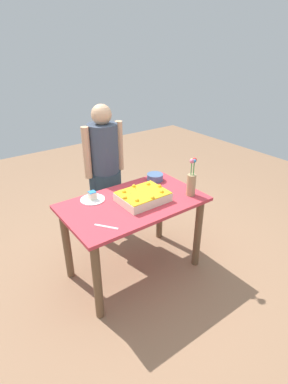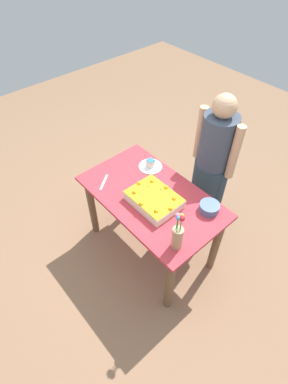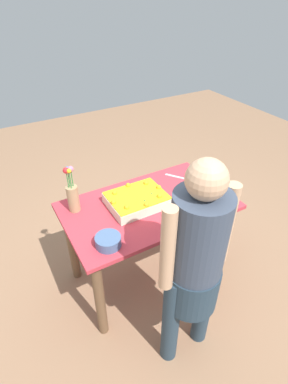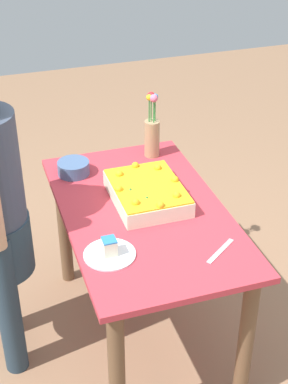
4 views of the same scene
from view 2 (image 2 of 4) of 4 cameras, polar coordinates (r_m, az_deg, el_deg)
name	(u,v)px [view 2 (image 2 of 4)]	position (r m, az deg, el deg)	size (l,w,h in m)	color
ground_plane	(150,246)	(3.12, 1.18, -10.30)	(8.00, 8.00, 0.00)	#936C4F
dining_table	(151,207)	(2.63, 1.38, -2.84)	(1.24, 0.73, 0.77)	#C63541
sheet_cake	(154,199)	(2.43, 1.90, -1.35)	(0.41, 0.32, 0.11)	#EBEFC9
serving_plate_with_slice	(150,165)	(2.76, 1.24, 5.14)	(0.22, 0.22, 0.08)	white
cake_knife	(104,182)	(2.65, -7.65, 1.88)	(0.19, 0.02, 0.00)	silver
flower_vase	(178,235)	(2.11, 6.40, -8.18)	(0.08, 0.08, 0.35)	tan
fruit_bowl	(209,207)	(2.44, 12.33, -2.89)	(0.16, 0.16, 0.07)	#496590
person_standing	(213,159)	(2.80, 13.05, 6.10)	(0.45, 0.31, 1.49)	#273948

